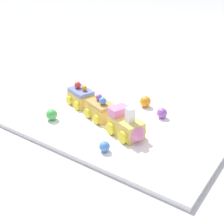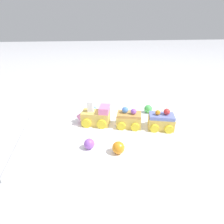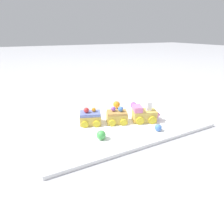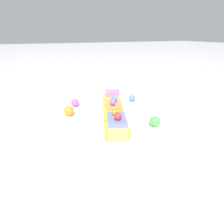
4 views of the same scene
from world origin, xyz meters
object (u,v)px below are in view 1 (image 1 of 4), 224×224
at_px(gumball_green, 52,115).
at_px(gumball_orange, 145,102).
at_px(gumball_blue, 105,146).
at_px(cake_car_blueberry, 81,97).
at_px(gumball_purple, 162,113).
at_px(cake_train_locomotive, 127,127).
at_px(cake_car_caramel, 101,110).

bearing_deg(gumball_green, gumball_orange, 51.93).
distance_m(gumball_blue, gumball_green, 0.20).
bearing_deg(cake_car_blueberry, gumball_blue, -18.98).
relative_size(gumball_blue, gumball_purple, 0.88).
bearing_deg(gumball_blue, cake_car_blueberry, 141.85).
height_order(cake_train_locomotive, gumball_orange, cake_train_locomotive).
height_order(gumball_green, gumball_orange, gumball_orange).
bearing_deg(cake_car_blueberry, gumball_purple, 33.99).
bearing_deg(gumball_green, cake_car_blueberry, 87.53).
bearing_deg(gumball_green, gumball_blue, -10.77).
xyz_separation_m(cake_car_blueberry, gumball_orange, (0.16, 0.09, -0.01)).
height_order(cake_car_caramel, gumball_green, cake_car_caramel).
bearing_deg(gumball_purple, gumball_orange, 154.36).
bearing_deg(cake_car_caramel, gumball_purple, 54.11).
xyz_separation_m(gumball_green, gumball_orange, (0.16, 0.21, 0.00)).
height_order(cake_train_locomotive, cake_car_blueberry, cake_train_locomotive).
bearing_deg(gumball_purple, cake_car_blueberry, -165.18).
bearing_deg(gumball_purple, cake_car_caramel, -145.06).
xyz_separation_m(cake_car_caramel, gumball_green, (-0.10, -0.08, -0.01)).
bearing_deg(cake_train_locomotive, cake_car_blueberry, 180.00).
distance_m(cake_car_blueberry, gumball_purple, 0.24).
bearing_deg(gumball_orange, cake_car_caramel, -116.80).
bearing_deg(gumball_green, gumball_purple, 36.98).
xyz_separation_m(cake_train_locomotive, gumball_purple, (0.03, 0.13, -0.01)).
distance_m(cake_car_blueberry, gumball_blue, 0.25).
height_order(cake_car_blueberry, gumball_orange, cake_car_blueberry).
distance_m(cake_train_locomotive, cake_car_blueberry, 0.21).
xyz_separation_m(cake_train_locomotive, gumball_green, (-0.21, -0.04, -0.01)).
height_order(cake_train_locomotive, cake_car_caramel, cake_train_locomotive).
relative_size(cake_train_locomotive, cake_car_blueberry, 1.35).
bearing_deg(cake_car_caramel, cake_train_locomotive, -0.00).
relative_size(gumball_purple, gumball_orange, 0.89).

